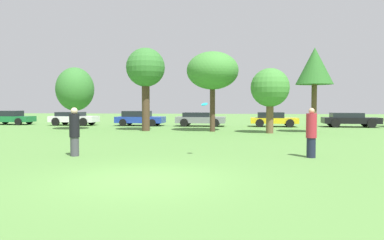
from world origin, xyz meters
The scene contains 15 objects.
ground_plane centered at (0.00, 0.00, 0.00)m, with size 120.00×120.00×0.00m, color #54843D.
person_thrower centered at (-3.48, 3.83, 0.90)m, with size 0.37×0.37×1.78m.
person_catcher centered at (5.07, 4.26, 0.89)m, with size 0.37×0.37×1.77m.
frisbee centered at (1.26, 4.13, 1.90)m, with size 0.25×0.23×0.14m.
tree_0 centered at (-9.15, 17.41, 2.97)m, with size 2.77×2.77×4.58m.
tree_1 centered at (-3.64, 16.50, 4.31)m, with size 2.71×2.71×5.80m.
tree_2 centered at (1.04, 16.37, 4.14)m, with size 3.54×3.54×5.47m.
tree_3 centered at (4.80, 15.25, 2.90)m, with size 2.50×2.50×4.21m.
tree_4 centered at (7.74, 15.97, 4.32)m, with size 2.42×2.42×5.60m.
parked_car_green centered at (-17.63, 23.03, 0.65)m, with size 4.00×2.05×1.27m.
parked_car_white centered at (-11.49, 22.48, 0.65)m, with size 4.17×2.07×1.17m.
parked_car_blue centered at (-5.54, 22.50, 0.66)m, with size 4.22×2.12×1.28m.
parked_car_grey centered at (-0.26, 22.27, 0.64)m, with size 4.23×2.16×1.17m.
parked_car_yellow centered at (5.82, 22.22, 0.64)m, with size 3.94×2.04×1.20m.
parked_car_black centered at (11.98, 22.28, 0.64)m, with size 4.49×2.13×1.17m.
Camera 1 is at (2.12, -9.39, 1.94)m, focal length 35.14 mm.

